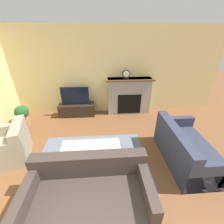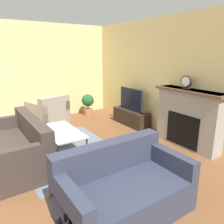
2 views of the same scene
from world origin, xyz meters
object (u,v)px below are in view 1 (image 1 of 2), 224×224
at_px(couch_sectional, 90,195).
at_px(coffee_table, 91,150).
at_px(tv, 75,96).
at_px(potted_plant, 22,114).
at_px(couch_loveseat, 185,150).
at_px(armchair_by_window, 8,148).
at_px(mantel_clock, 126,74).

bearing_deg(couch_sectional, coffee_table, 91.05).
bearing_deg(tv, potted_plant, -159.91).
height_order(couch_loveseat, armchair_by_window, same).
bearing_deg(couch_loveseat, mantel_clock, 22.70).
bearing_deg(couch_loveseat, coffee_table, 90.05).
distance_m(tv, potted_plant, 1.58).
bearing_deg(armchair_by_window, mantel_clock, 108.02).
bearing_deg(tv, mantel_clock, 3.65).
relative_size(coffee_table, mantel_clock, 4.51).
bearing_deg(couch_loveseat, armchair_by_window, 84.94).
bearing_deg(couch_loveseat, tv, 49.65).
bearing_deg(coffee_table, armchair_by_window, 169.39).
xyz_separation_m(couch_loveseat, mantel_clock, (-0.96, 2.28, 1.04)).
height_order(couch_sectional, potted_plant, couch_sectional).
relative_size(armchair_by_window, mantel_clock, 4.01).
relative_size(coffee_table, potted_plant, 1.81).
xyz_separation_m(couch_loveseat, armchair_by_window, (-3.78, 0.33, 0.01)).
bearing_deg(couch_loveseat, couch_sectional, 113.49).
xyz_separation_m(armchair_by_window, mantel_clock, (2.83, 1.95, 1.04)).
relative_size(couch_sectional, coffee_table, 1.53).
height_order(tv, couch_loveseat, tv).
bearing_deg(potted_plant, couch_sectional, -50.57).
bearing_deg(armchair_by_window, coffee_table, 62.81).
bearing_deg(coffee_table, potted_plant, 141.08).
distance_m(armchair_by_window, potted_plant, 1.34).
distance_m(couch_sectional, mantel_clock, 3.46).
bearing_deg(mantel_clock, couch_loveseat, -67.30).
distance_m(tv, couch_sectional, 3.12).
xyz_separation_m(tv, couch_sectional, (0.60, -3.04, -0.41)).
bearing_deg(tv, couch_loveseat, -40.35).
bearing_deg(couch_sectional, couch_loveseat, 23.49).
bearing_deg(tv, armchair_by_window, -123.30).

